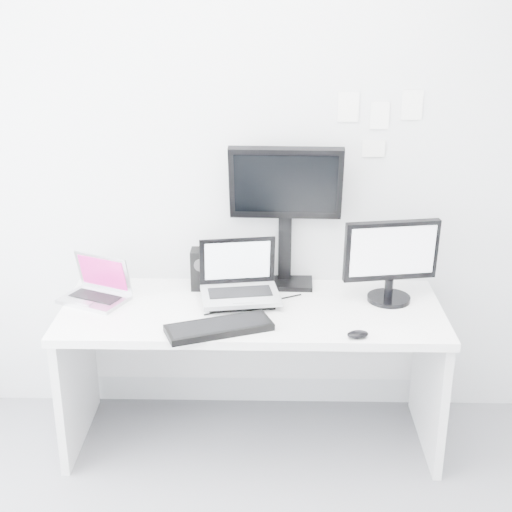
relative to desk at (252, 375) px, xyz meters
The scene contains 13 objects.
back_wall 1.05m from the desk, 90.00° to the left, with size 3.60×3.60×0.00m, color silver.
desk is the anchor object (origin of this frame).
macbook 0.90m from the desk, behind, with size 0.30×0.23×0.23m, color #ACACB1.
speaker 0.58m from the desk, 138.02° to the left, with size 0.10×0.10×0.21m, color black.
dell_laptop 0.52m from the desk, 139.08° to the left, with size 0.37×0.29×0.31m, color #ABADB2.
rear_monitor 0.81m from the desk, 61.23° to the left, with size 0.55×0.20×0.74m, color black.
samsung_monitor 0.88m from the desk, ahead, with size 0.45×0.21×0.42m, color black.
keyboard 0.47m from the desk, 119.63° to the right, with size 0.47×0.17×0.03m, color black.
mouse 0.67m from the desk, 32.44° to the right, with size 0.10×0.06×0.03m, color black.
wall_note_0 1.38m from the desk, 37.40° to the left, with size 0.10×0.00×0.14m, color white.
wall_note_1 1.40m from the desk, 29.83° to the left, with size 0.09×0.00×0.13m, color white.
wall_note_2 1.51m from the desk, 24.64° to the left, with size 0.10×0.00×0.14m, color white.
wall_note_3 1.25m from the desk, 30.67° to the left, with size 0.11×0.00×0.08m, color white.
Camera 1 is at (0.08, -1.84, 2.17)m, focal length 50.52 mm.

